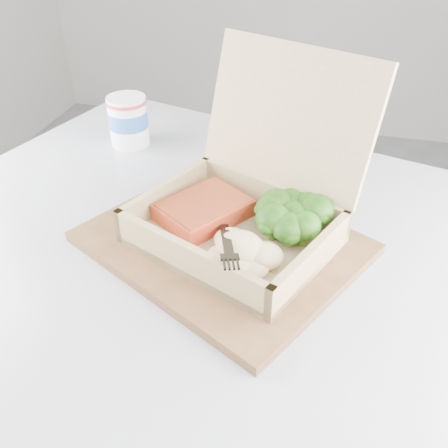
% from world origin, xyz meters
% --- Properties ---
extents(cafe_table, '(1.02, 1.02, 0.74)m').
position_xyz_m(cafe_table, '(-0.63, -0.07, 0.55)').
color(cafe_table, black).
rests_on(cafe_table, floor).
extents(serving_tray, '(0.41, 0.38, 0.01)m').
position_xyz_m(serving_tray, '(-0.57, -0.03, 0.75)').
color(serving_tray, brown).
rests_on(serving_tray, cafe_table).
extents(takeout_container, '(0.31, 0.31, 0.22)m').
position_xyz_m(takeout_container, '(-0.54, 0.01, 0.81)').
color(takeout_container, tan).
rests_on(takeout_container, serving_tray).
extents(salmon_fillet, '(0.13, 0.14, 0.02)m').
position_xyz_m(salmon_fillet, '(-0.60, 0.00, 0.78)').
color(salmon_fillet, '#D55129').
rests_on(salmon_fillet, takeout_container).
extents(broccoli_pile, '(0.10, 0.10, 0.04)m').
position_xyz_m(broccoli_pile, '(-0.48, -0.00, 0.78)').
color(broccoli_pile, '#3A761A').
rests_on(broccoli_pile, takeout_container).
extents(mashed_potatoes, '(0.09, 0.08, 0.03)m').
position_xyz_m(mashed_potatoes, '(-0.54, -0.07, 0.78)').
color(mashed_potatoes, '#C8BD81').
rests_on(mashed_potatoes, takeout_container).
extents(plastic_fork, '(0.06, 0.14, 0.03)m').
position_xyz_m(plastic_fork, '(-0.56, -0.06, 0.79)').
color(plastic_fork, black).
rests_on(plastic_fork, mashed_potatoes).
extents(paper_cup, '(0.07, 0.07, 0.09)m').
position_xyz_m(paper_cup, '(-0.80, 0.22, 0.79)').
color(paper_cup, white).
rests_on(paper_cup, cafe_table).
extents(receipt, '(0.14, 0.17, 0.00)m').
position_xyz_m(receipt, '(-0.50, 0.15, 0.74)').
color(receipt, white).
rests_on(receipt, cafe_table).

